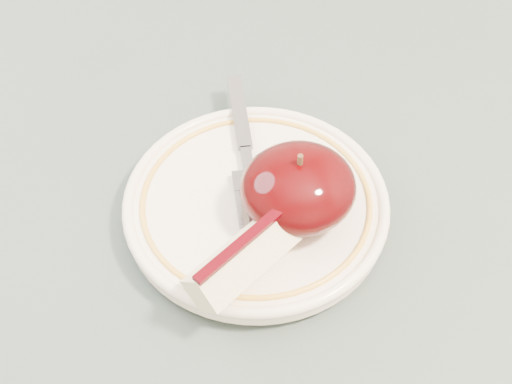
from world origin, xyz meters
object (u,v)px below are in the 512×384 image
object	(u,v)px
table	(173,325)
fork	(245,149)
plate	(256,204)
apple_half	(298,188)

from	to	relation	value
table	fork	size ratio (longest dim) A/B	5.57
fork	plate	bearing A→B (deg)	-177.58
table	plate	distance (m)	0.13
plate	fork	size ratio (longest dim) A/B	1.24
apple_half	fork	xyz separation A→B (m)	(-0.02, 0.07, -0.02)
table	fork	bearing A→B (deg)	39.74
plate	apple_half	xyz separation A→B (m)	(0.03, -0.02, 0.03)
plate	apple_half	bearing A→B (deg)	-35.04
table	apple_half	size ratio (longest dim) A/B	10.72
plate	apple_half	distance (m)	0.04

